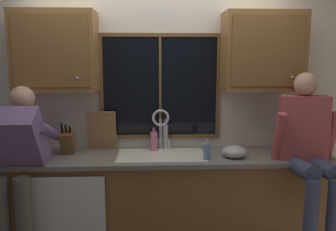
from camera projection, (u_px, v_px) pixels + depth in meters
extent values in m
cube|color=silver|center=(156.00, 111.00, 3.49)|extent=(5.53, 0.12, 2.55)
cube|color=black|center=(160.00, 87.00, 3.38)|extent=(1.10, 0.02, 0.95)
cube|color=brown|center=(160.00, 35.00, 3.30)|extent=(1.17, 0.02, 0.04)
cube|color=brown|center=(160.00, 136.00, 3.45)|extent=(1.17, 0.02, 0.04)
cube|color=brown|center=(101.00, 87.00, 3.35)|extent=(0.03, 0.02, 0.95)
cube|color=brown|center=(218.00, 87.00, 3.40)|extent=(0.03, 0.02, 0.95)
cube|color=brown|center=(160.00, 87.00, 3.37)|extent=(0.02, 0.02, 0.95)
cube|color=brown|center=(156.00, 204.00, 3.28)|extent=(3.13, 0.58, 0.88)
cube|color=slate|center=(156.00, 157.00, 3.19)|extent=(3.19, 0.62, 0.04)
cube|color=white|center=(70.00, 219.00, 2.93)|extent=(0.60, 0.02, 0.74)
cube|color=olive|center=(56.00, 51.00, 3.13)|extent=(0.73, 0.33, 0.72)
cube|color=brown|center=(50.00, 51.00, 2.97)|extent=(0.65, 0.01, 0.62)
sphere|color=#B2B2B7|center=(77.00, 78.00, 3.00)|extent=(0.02, 0.02, 0.02)
cube|color=olive|center=(263.00, 52.00, 3.22)|extent=(0.73, 0.33, 0.72)
cube|color=brown|center=(269.00, 51.00, 3.05)|extent=(0.65, 0.01, 0.62)
sphere|color=#B2B2B7|center=(292.00, 77.00, 3.09)|extent=(0.02, 0.02, 0.02)
cube|color=white|center=(161.00, 156.00, 3.20)|extent=(0.80, 0.46, 0.02)
cube|color=beige|center=(140.00, 167.00, 3.20)|extent=(0.36, 0.42, 0.20)
cube|color=beige|center=(183.00, 166.00, 3.22)|extent=(0.36, 0.42, 0.20)
cube|color=white|center=(161.00, 166.00, 3.21)|extent=(0.04, 0.42, 0.20)
cylinder|color=silver|center=(161.00, 134.00, 3.39)|extent=(0.03, 0.03, 0.30)
torus|color=silver|center=(161.00, 118.00, 3.30)|extent=(0.16, 0.02, 0.16)
cylinder|color=silver|center=(169.00, 144.00, 3.41)|extent=(0.03, 0.03, 0.09)
cylinder|color=#595147|center=(3.00, 231.00, 2.76)|extent=(0.13, 0.13, 0.88)
cylinder|color=#595147|center=(25.00, 231.00, 2.77)|extent=(0.13, 0.13, 0.88)
cube|color=slate|center=(15.00, 142.00, 2.80)|extent=(0.44, 0.49, 0.61)
sphere|color=tan|center=(22.00, 98.00, 2.96)|extent=(0.21, 0.21, 0.21)
cylinder|color=slate|center=(49.00, 131.00, 2.98)|extent=(0.09, 0.52, 0.26)
cylinder|color=#384260|center=(301.00, 168.00, 2.87)|extent=(0.14, 0.43, 0.16)
cylinder|color=#384260|center=(323.00, 168.00, 2.87)|extent=(0.14, 0.43, 0.16)
cylinder|color=#384260|center=(311.00, 208.00, 2.69)|extent=(0.11, 0.11, 0.46)
cylinder|color=#384260|center=(334.00, 208.00, 2.70)|extent=(0.11, 0.11, 0.46)
cube|color=#B24C4C|center=(303.00, 127.00, 3.04)|extent=(0.43, 0.27, 0.56)
sphere|color=tan|center=(306.00, 84.00, 2.98)|extent=(0.20, 0.20, 0.20)
cylinder|color=#B24C4C|center=(279.00, 138.00, 2.99)|extent=(0.08, 0.20, 0.47)
cylinder|color=#B24C4C|center=(331.00, 137.00, 3.01)|extent=(0.08, 0.20, 0.47)
cube|color=brown|center=(68.00, 143.00, 3.22)|extent=(0.12, 0.18, 0.25)
cylinder|color=black|center=(62.00, 128.00, 3.13)|extent=(0.02, 0.05, 0.09)
cylinder|color=black|center=(66.00, 129.00, 3.14)|extent=(0.02, 0.04, 0.08)
cylinder|color=black|center=(70.00, 129.00, 3.14)|extent=(0.02, 0.04, 0.06)
cube|color=#997047|center=(102.00, 131.00, 3.34)|extent=(0.27, 0.10, 0.38)
ellipsoid|color=#B7B7BC|center=(234.00, 152.00, 3.12)|extent=(0.22, 0.22, 0.11)
cylinder|color=#668CCC|center=(207.00, 152.00, 3.04)|extent=(0.06, 0.06, 0.13)
cylinder|color=silver|center=(207.00, 142.00, 3.02)|extent=(0.02, 0.02, 0.04)
cylinder|color=silver|center=(207.00, 140.00, 3.00)|extent=(0.01, 0.04, 0.01)
cylinder|color=pink|center=(154.00, 141.00, 3.34)|extent=(0.07, 0.07, 0.18)
cylinder|color=#AD5B7A|center=(154.00, 130.00, 3.32)|extent=(0.03, 0.03, 0.04)
cylinder|color=black|center=(154.00, 127.00, 3.32)|extent=(0.03, 0.03, 0.01)
cylinder|color=#B7B7BC|center=(165.00, 137.00, 3.41)|extent=(0.05, 0.05, 0.24)
cylinder|color=#929296|center=(165.00, 122.00, 3.38)|extent=(0.02, 0.02, 0.06)
cylinder|color=black|center=(165.00, 118.00, 3.38)|extent=(0.03, 0.03, 0.01)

